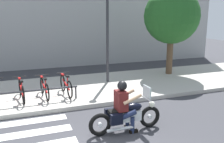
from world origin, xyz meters
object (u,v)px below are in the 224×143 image
bicycle_3 (44,88)px  tree_near_rack (172,16)px  rider (124,103)px  bicycle_2 (22,90)px  bike_rack (22,93)px  street_lamp (107,28)px  bicycle_4 (66,85)px  motorcycle (126,115)px

bicycle_3 → tree_near_rack: tree_near_rack is taller
rider → bicycle_3: (-1.75, 3.30, -0.32)m
bicycle_2 → bike_rack: (0.00, -0.55, 0.06)m
street_lamp → tree_near_rack: (3.53, 0.40, 0.48)m
tree_near_rack → street_lamp: bearing=-173.5°
bicycle_4 → bike_rack: (-1.58, -0.55, 0.05)m
bicycle_2 → bike_rack: bicycle_2 is taller
bicycle_2 → street_lamp: (3.70, 1.26, 2.09)m
motorcycle → tree_near_rack: size_ratio=0.47×
street_lamp → bike_rack: bearing=-153.9°
bike_rack → tree_near_rack: (7.23, 2.22, 2.50)m
motorcycle → bicycle_4: 3.47m
motorcycle → bicycle_4: size_ratio=1.27×
bicycle_4 → street_lamp: bearing=30.8°
tree_near_rack → motorcycle: bearing=-132.8°
bicycle_3 → bicycle_2: bearing=180.0°
bicycle_3 → street_lamp: street_lamp is taller
motorcycle → bicycle_4: motorcycle is taller
street_lamp → bicycle_2: bearing=-161.2°
bicycle_3 → street_lamp: size_ratio=0.38×
motorcycle → bicycle_3: motorcycle is taller
motorcycle → bike_rack: motorcycle is taller
bicycle_3 → tree_near_rack: bearing=14.5°
street_lamp → rider: bearing=-104.3°
bicycle_4 → tree_near_rack: bearing=16.4°
bike_rack → street_lamp: 4.59m
motorcycle → bike_rack: bearing=133.6°
bicycle_4 → street_lamp: street_lamp is taller
rider → bicycle_4: rider is taller
bicycle_4 → street_lamp: size_ratio=0.39×
motorcycle → street_lamp: (1.08, 4.57, 2.13)m
bicycle_4 → street_lamp: (2.12, 1.26, 2.07)m
bicycle_2 → bicycle_3: (0.79, -0.00, 0.00)m
bicycle_3 → tree_near_rack: size_ratio=0.37×
motorcycle → bicycle_2: 4.22m
bicycle_2 → bike_rack: 0.56m
rider → bicycle_2: (-2.54, 3.30, -0.32)m
motorcycle → bicycle_4: (-1.03, 3.31, 0.06)m
rider → tree_near_rack: (4.69, 4.97, 2.25)m
rider → tree_near_rack: bearing=46.7°
street_lamp → tree_near_rack: 3.58m
rider → street_lamp: size_ratio=0.34×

